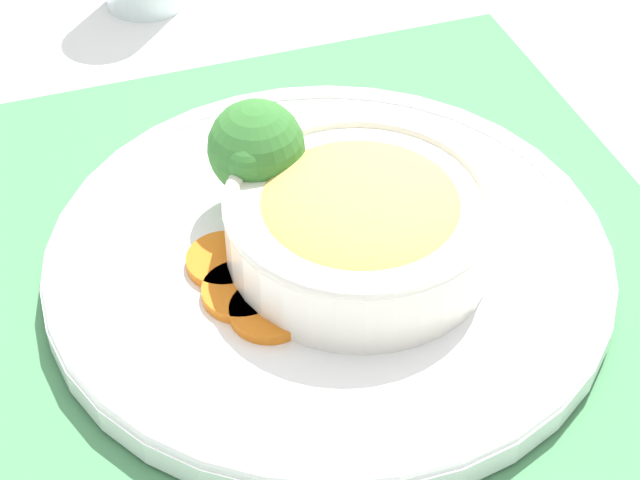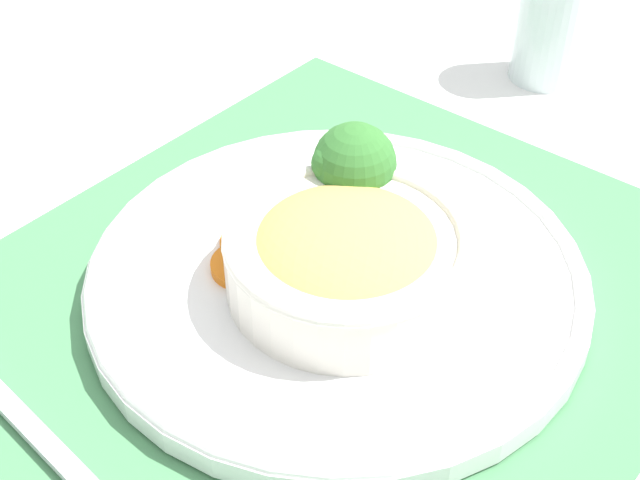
# 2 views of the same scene
# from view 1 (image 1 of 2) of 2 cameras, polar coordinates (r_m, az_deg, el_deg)

# --- Properties ---
(ground_plane) EXTENTS (4.00, 4.00, 0.00)m
(ground_plane) POSITION_cam_1_polar(r_m,az_deg,el_deg) (0.63, 0.46, -1.90)
(ground_plane) COLOR white
(placemat) EXTENTS (0.52, 0.49, 0.00)m
(placemat) POSITION_cam_1_polar(r_m,az_deg,el_deg) (0.63, 0.46, -1.77)
(placemat) COLOR #4C8C59
(placemat) RESTS_ON ground_plane
(plate) EXTENTS (0.33, 0.33, 0.02)m
(plate) POSITION_cam_1_polar(r_m,az_deg,el_deg) (0.62, 0.46, -0.89)
(plate) COLOR white
(plate) RESTS_ON placemat
(bowl) EXTENTS (0.15, 0.15, 0.05)m
(bowl) POSITION_cam_1_polar(r_m,az_deg,el_deg) (0.60, 2.13, 1.02)
(bowl) COLOR silver
(bowl) RESTS_ON plate
(broccoli_floret) EXTENTS (0.06, 0.06, 0.07)m
(broccoli_floret) POSITION_cam_1_polar(r_m,az_deg,el_deg) (0.62, -3.44, 4.80)
(broccoli_floret) COLOR #759E51
(broccoli_floret) RESTS_ON plate
(carrot_slice_near) EXTENTS (0.04, 0.04, 0.01)m
(carrot_slice_near) POSITION_cam_1_polar(r_m,az_deg,el_deg) (0.60, -5.02, -1.44)
(carrot_slice_near) COLOR orange
(carrot_slice_near) RESTS_ON plate
(carrot_slice_middle) EXTENTS (0.04, 0.04, 0.01)m
(carrot_slice_middle) POSITION_cam_1_polar(r_m,az_deg,el_deg) (0.59, -4.20, -2.75)
(carrot_slice_middle) COLOR orange
(carrot_slice_middle) RESTS_ON plate
(carrot_slice_far) EXTENTS (0.04, 0.04, 0.01)m
(carrot_slice_far) POSITION_cam_1_polar(r_m,az_deg,el_deg) (0.58, -2.69, -3.80)
(carrot_slice_far) COLOR orange
(carrot_slice_far) RESTS_ON plate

